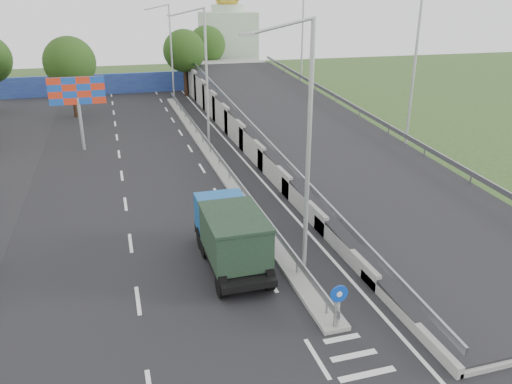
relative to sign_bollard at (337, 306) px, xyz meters
name	(u,v)px	position (x,y,z in m)	size (l,w,h in m)	color
ground	(366,373)	(0.00, -2.17, -1.03)	(160.00, 160.00, 0.00)	#2D4C1E
road_surface	(178,176)	(-3.00, 17.83, -1.03)	(26.00, 90.00, 0.04)	black
median	(210,154)	(0.00, 21.83, -0.93)	(1.00, 44.00, 0.20)	gray
overpass_ramp	(306,125)	(7.50, 21.83, 0.72)	(10.00, 50.00, 3.50)	gray
median_guardrail	(210,145)	(0.00, 21.83, -0.28)	(0.09, 44.00, 0.71)	gray
sign_bollard	(337,306)	(0.00, 0.00, 0.00)	(0.64, 0.23, 1.67)	black
lamp_post_near	(304,142)	(0.11, 3.83, 4.77)	(2.74, 0.18, 10.08)	#B2B5B7
lamp_post_mid	(204,71)	(0.11, 23.83, 4.77)	(2.74, 0.18, 10.08)	#B2B5B7
lamp_post_far	(169,47)	(0.11, 43.83, 4.77)	(2.74, 0.18, 10.08)	#B2B5B7
blue_wall	(132,83)	(-4.00, 49.83, 0.17)	(30.00, 0.50, 2.40)	#292998
church	(228,40)	(10.00, 57.83, 4.28)	(7.00, 7.00, 13.80)	#B2CCAD
billboard	(77,95)	(-9.00, 25.83, 3.15)	(4.00, 0.24, 5.50)	#B2B5B7
tree_left_mid	(70,63)	(-10.00, 37.83, 4.14)	(4.80, 4.80, 7.60)	black
tree_median_far	(184,51)	(2.00, 45.83, 4.14)	(4.80, 4.80, 7.60)	black
tree_ramp_far	(207,45)	(6.00, 52.83, 4.14)	(4.80, 4.80, 7.60)	black
dump_truck	(231,233)	(-2.38, 5.61, 0.44)	(2.38, 6.04, 2.66)	black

